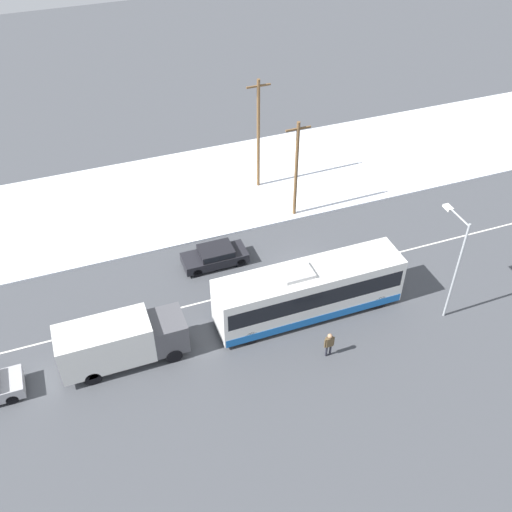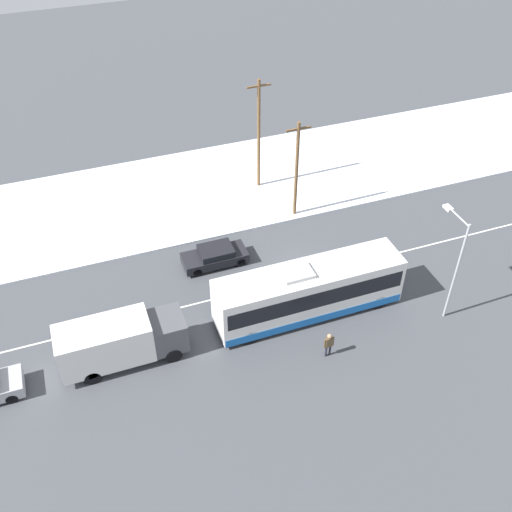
{
  "view_description": "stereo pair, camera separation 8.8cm",
  "coord_description": "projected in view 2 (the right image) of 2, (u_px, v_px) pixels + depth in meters",
  "views": [
    {
      "loc": [
        -12.87,
        -25.99,
        26.2
      ],
      "look_at": [
        -2.74,
        1.46,
        1.4
      ],
      "focal_mm": 42.0,
      "sensor_mm": 36.0,
      "label": 1
    },
    {
      "loc": [
        -12.78,
        -26.02,
        26.2
      ],
      "look_at": [
        -2.74,
        1.46,
        1.4
      ],
      "focal_mm": 42.0,
      "sensor_mm": 36.0,
      "label": 2
    }
  ],
  "objects": [
    {
      "name": "sedan_car",
      "position": [
        215.0,
        255.0,
        39.46
      ],
      "size": [
        4.28,
        1.8,
        1.31
      ],
      "rotation": [
        0.0,
        0.0,
        3.14
      ],
      "color": "black",
      "rests_on": "ground_plane"
    },
    {
      "name": "utility_pole_snowlot",
      "position": [
        259.0,
        134.0,
        44.04
      ],
      "size": [
        1.8,
        0.24,
        8.82
      ],
      "color": "brown",
      "rests_on": "ground_plane"
    },
    {
      "name": "pedestrian_at_stop",
      "position": [
        329.0,
        343.0,
        33.2
      ],
      "size": [
        0.62,
        0.28,
        1.72
      ],
      "color": "#23232D",
      "rests_on": "ground_plane"
    },
    {
      "name": "lane_marking_center",
      "position": [
        303.0,
        277.0,
        38.93
      ],
      "size": [
        60.0,
        0.12,
        0.0
      ],
      "color": "silver",
      "rests_on": "ground_plane"
    },
    {
      "name": "streetlamp",
      "position": [
        455.0,
        256.0,
        33.73
      ],
      "size": [
        0.36,
        2.3,
        6.94
      ],
      "color": "#9EA3A8",
      "rests_on": "ground_plane"
    },
    {
      "name": "box_truck",
      "position": [
        119.0,
        341.0,
        32.57
      ],
      "size": [
        6.95,
        2.3,
        2.92
      ],
      "color": "silver",
      "rests_on": "ground_plane"
    },
    {
      "name": "city_bus",
      "position": [
        309.0,
        291.0,
        35.36
      ],
      "size": [
        11.35,
        2.57,
        3.58
      ],
      "color": "white",
      "rests_on": "ground_plane"
    },
    {
      "name": "snow_lot",
      "position": [
        244.0,
        182.0,
        47.38
      ],
      "size": [
        80.0,
        11.99,
        0.12
      ],
      "color": "silver",
      "rests_on": "ground_plane"
    },
    {
      "name": "utility_pole_roadside",
      "position": [
        297.0,
        169.0,
        41.59
      ],
      "size": [
        1.8,
        0.24,
        7.53
      ],
      "color": "brown",
      "rests_on": "ground_plane"
    },
    {
      "name": "ground_plane",
      "position": [
        303.0,
        277.0,
        38.93
      ],
      "size": [
        120.0,
        120.0,
        0.0
      ],
      "primitive_type": "plane",
      "color": "#424449"
    }
  ]
}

